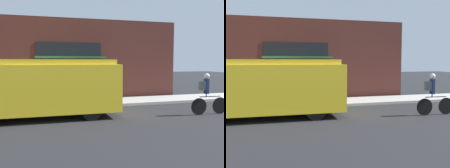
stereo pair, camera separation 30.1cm
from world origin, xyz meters
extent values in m
plane|color=#232326|center=(0.00, 0.00, 0.00)|extent=(70.00, 70.00, 0.00)
cube|color=#ADAAA3|center=(0.00, 1.05, 0.06)|extent=(28.00, 2.10, 0.13)
cube|color=#4C231E|center=(0.00, 2.48, 2.22)|extent=(16.02, 0.18, 4.44)
cube|color=black|center=(1.75, 2.37, 2.75)|extent=(3.42, 0.05, 0.80)
cube|color=#235633|center=(1.75, 2.00, 2.35)|extent=(3.60, 0.79, 0.10)
cube|color=yellow|center=(0.61, -1.53, 1.15)|extent=(4.81, 2.26, 1.76)
cube|color=yellow|center=(0.61, -1.53, 2.12)|extent=(4.42, 2.08, 0.19)
cube|color=red|center=(-0.66, -0.18, 1.24)|extent=(0.03, 0.44, 0.44)
cylinder|color=black|center=(1.87, -0.65, 0.38)|extent=(0.77, 0.28, 0.76)
cylinder|color=black|center=(1.83, -2.47, 0.38)|extent=(0.77, 0.28, 0.76)
cylinder|color=black|center=(7.13, -2.85, 0.34)|extent=(0.68, 0.06, 0.68)
cylinder|color=black|center=(6.15, -2.82, 0.34)|extent=(0.68, 0.06, 0.68)
cylinder|color=black|center=(6.64, -2.83, 0.73)|extent=(0.93, 0.07, 0.04)
cylinder|color=black|center=(6.47, -2.83, 0.79)|extent=(0.04, 0.04, 0.12)
cube|color=navy|center=(6.47, -2.83, 1.15)|extent=(0.13, 0.20, 0.60)
sphere|color=white|center=(6.47, -2.83, 1.56)|extent=(0.22, 0.22, 0.22)
cube|color=#565B60|center=(6.28, -2.82, 1.18)|extent=(0.26, 0.15, 0.36)
cylinder|color=#38383D|center=(3.38, 1.62, 0.52)|extent=(0.62, 0.62, 0.78)
cylinder|color=black|center=(3.38, 1.62, 0.93)|extent=(0.63, 0.63, 0.04)
camera|label=1|loc=(-0.24, -11.68, 2.16)|focal=42.00mm
camera|label=2|loc=(0.05, -11.76, 2.16)|focal=42.00mm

